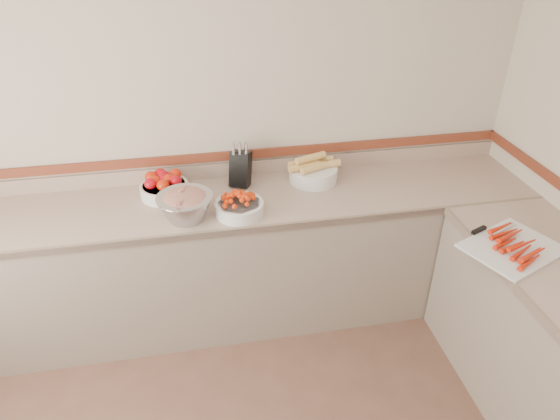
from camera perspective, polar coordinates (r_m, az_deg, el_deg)
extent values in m
plane|color=beige|center=(3.16, -8.56, 10.15)|extent=(4.00, 0.00, 4.00)
cube|color=tan|center=(3.06, -7.59, 0.60)|extent=(4.00, 0.65, 0.04)
cube|color=gray|center=(3.31, -7.05, -6.08)|extent=(4.00, 0.63, 0.86)
cube|color=#846D58|center=(2.79, -7.13, -2.69)|extent=(4.00, 0.02, 0.04)
cube|color=tan|center=(3.30, -8.07, 4.42)|extent=(4.00, 0.02, 0.10)
cube|color=brown|center=(3.25, -8.20, 5.97)|extent=(4.00, 0.02, 0.06)
cube|color=black|center=(3.17, -4.54, 4.73)|extent=(0.17, 0.18, 0.24)
cylinder|color=silver|center=(3.08, -5.32, 6.82)|extent=(0.03, 0.03, 0.06)
cylinder|color=silver|center=(3.08, -4.59, 6.88)|extent=(0.03, 0.03, 0.06)
cylinder|color=silver|center=(3.09, -3.87, 6.95)|extent=(0.03, 0.03, 0.06)
cylinder|color=silver|center=(3.10, -5.37, 7.00)|extent=(0.03, 0.03, 0.06)
cylinder|color=silver|center=(3.10, -4.65, 7.07)|extent=(0.03, 0.03, 0.06)
cylinder|color=silver|center=(3.11, -3.93, 7.13)|extent=(0.03, 0.03, 0.06)
cylinder|color=silver|center=(3.12, -5.41, 7.19)|extent=(0.03, 0.03, 0.06)
cylinder|color=silver|center=(3.13, -4.70, 7.25)|extent=(0.03, 0.03, 0.06)
cylinder|color=silver|center=(3.13, -3.98, 7.31)|extent=(0.03, 0.03, 0.06)
cylinder|color=white|center=(3.15, -13.06, 2.26)|extent=(0.29, 0.29, 0.08)
torus|color=white|center=(3.13, -13.13, 2.78)|extent=(0.30, 0.30, 0.01)
cylinder|color=white|center=(3.13, -13.13, 2.78)|extent=(0.26, 0.26, 0.01)
ellipsoid|color=#BE0711|center=(3.09, -14.58, 2.94)|extent=(0.08, 0.08, 0.07)
ellipsoid|color=red|center=(3.05, -13.23, 2.77)|extent=(0.08, 0.08, 0.07)
ellipsoid|color=#BE0711|center=(3.09, -11.87, 3.30)|extent=(0.08, 0.08, 0.07)
ellipsoid|color=red|center=(3.16, -14.53, 3.69)|extent=(0.08, 0.08, 0.07)
ellipsoid|color=#BE0711|center=(3.13, -13.21, 3.54)|extent=(0.08, 0.08, 0.07)
ellipsoid|color=red|center=(3.16, -11.88, 4.04)|extent=(0.08, 0.08, 0.07)
ellipsoid|color=#BE0711|center=(3.19, -13.55, 4.04)|extent=(0.08, 0.08, 0.07)
ellipsoid|color=red|center=(3.11, -12.59, 3.44)|extent=(0.08, 0.08, 0.07)
ellipsoid|color=#BE0711|center=(3.16, -13.21, 3.83)|extent=(0.08, 0.08, 0.07)
ellipsoid|color=red|center=(3.11, -14.12, 3.24)|extent=(0.08, 0.08, 0.07)
cylinder|color=white|center=(2.90, -4.67, 0.22)|extent=(0.28, 0.28, 0.07)
torus|color=white|center=(2.88, -4.70, 0.74)|extent=(0.28, 0.28, 0.01)
cylinder|color=white|center=(2.88, -4.70, 0.74)|extent=(0.25, 0.25, 0.01)
sphere|color=red|center=(2.90, -5.07, 2.09)|extent=(0.03, 0.03, 0.03)
sphere|color=red|center=(2.81, -6.28, 0.41)|extent=(0.03, 0.03, 0.03)
sphere|color=red|center=(2.81, -5.65, 0.66)|extent=(0.03, 0.03, 0.03)
sphere|color=red|center=(2.91, -5.79, 1.87)|extent=(0.03, 0.03, 0.03)
sphere|color=red|center=(2.87, -5.84, 1.61)|extent=(0.03, 0.03, 0.03)
sphere|color=red|center=(2.82, -4.94, 1.23)|extent=(0.03, 0.03, 0.03)
sphere|color=red|center=(2.82, -5.18, 1.15)|extent=(0.03, 0.03, 0.03)
sphere|color=red|center=(2.83, -5.52, 0.90)|extent=(0.03, 0.03, 0.03)
sphere|color=red|center=(2.87, -6.44, 1.32)|extent=(0.03, 0.03, 0.03)
sphere|color=red|center=(2.84, -5.39, 1.50)|extent=(0.03, 0.03, 0.03)
sphere|color=red|center=(2.85, -4.82, 1.87)|extent=(0.03, 0.03, 0.03)
sphere|color=red|center=(2.81, -3.25, 0.73)|extent=(0.03, 0.03, 0.03)
sphere|color=red|center=(2.88, -6.26, 1.40)|extent=(0.03, 0.03, 0.03)
sphere|color=red|center=(2.86, -4.54, 1.87)|extent=(0.03, 0.03, 0.03)
sphere|color=red|center=(2.84, -4.80, 1.55)|extent=(0.03, 0.03, 0.03)
sphere|color=red|center=(2.89, -4.36, 2.09)|extent=(0.03, 0.03, 0.03)
sphere|color=red|center=(2.80, -5.23, 0.40)|extent=(0.03, 0.03, 0.03)
sphere|color=red|center=(2.83, -6.37, 0.76)|extent=(0.03, 0.03, 0.03)
sphere|color=red|center=(2.88, -6.09, 1.62)|extent=(0.03, 0.03, 0.03)
sphere|color=red|center=(2.84, -4.67, 1.68)|extent=(0.03, 0.03, 0.03)
sphere|color=red|center=(2.91, -3.45, 1.89)|extent=(0.03, 0.03, 0.03)
sphere|color=red|center=(2.90, -5.95, 1.66)|extent=(0.03, 0.03, 0.03)
sphere|color=red|center=(2.88, -5.46, 1.74)|extent=(0.03, 0.03, 0.03)
sphere|color=red|center=(2.85, -4.23, 1.75)|extent=(0.03, 0.03, 0.03)
sphere|color=red|center=(2.87, -3.61, 1.78)|extent=(0.03, 0.03, 0.03)
sphere|color=red|center=(2.83, -4.76, 1.45)|extent=(0.03, 0.03, 0.03)
sphere|color=red|center=(2.84, -5.35, 1.58)|extent=(0.03, 0.03, 0.03)
sphere|color=red|center=(2.85, -4.97, 1.91)|extent=(0.03, 0.03, 0.03)
sphere|color=red|center=(2.92, -5.31, 2.04)|extent=(0.03, 0.03, 0.03)
sphere|color=red|center=(2.94, -5.05, 2.14)|extent=(0.03, 0.03, 0.03)
sphere|color=red|center=(2.86, -4.44, 2.02)|extent=(0.03, 0.03, 0.03)
sphere|color=red|center=(2.87, -4.73, 1.89)|extent=(0.03, 0.03, 0.03)
sphere|color=red|center=(2.84, -4.73, 2.00)|extent=(0.03, 0.03, 0.03)
sphere|color=red|center=(2.87, -4.17, 1.70)|extent=(0.03, 0.03, 0.03)
sphere|color=red|center=(2.89, -3.06, 1.65)|extent=(0.03, 0.03, 0.03)
sphere|color=red|center=(2.84, -6.23, 0.92)|extent=(0.03, 0.03, 0.03)
sphere|color=red|center=(2.83, -3.86, 1.45)|extent=(0.03, 0.03, 0.03)
sphere|color=red|center=(2.85, -5.01, 1.55)|extent=(0.03, 0.03, 0.03)
sphere|color=red|center=(2.81, -6.06, 0.51)|extent=(0.03, 0.03, 0.03)
sphere|color=red|center=(2.84, -4.68, 1.96)|extent=(0.03, 0.03, 0.03)
sphere|color=red|center=(2.89, -4.51, 2.03)|extent=(0.03, 0.03, 0.03)
sphere|color=red|center=(2.85, -4.68, 1.73)|extent=(0.03, 0.03, 0.03)
cylinder|color=white|center=(3.24, 3.82, 4.14)|extent=(0.31, 0.31, 0.09)
torus|color=white|center=(3.23, 3.84, 4.79)|extent=(0.31, 0.31, 0.01)
cylinder|color=#E4B15F|center=(3.18, 2.76, 4.97)|extent=(0.21, 0.10, 0.05)
cylinder|color=#E4B15F|center=(3.17, 4.06, 4.86)|extent=(0.21, 0.12, 0.05)
cylinder|color=#E4B15F|center=(3.22, 5.10, 5.20)|extent=(0.21, 0.07, 0.05)
cylinder|color=#E4B15F|center=(3.24, 2.69, 5.48)|extent=(0.21, 0.11, 0.05)
cylinder|color=#E4B15F|center=(3.27, 4.26, 5.68)|extent=(0.21, 0.05, 0.05)
cylinder|color=#E4B15F|center=(3.19, 3.52, 5.96)|extent=(0.21, 0.11, 0.05)
cylinder|color=#B2B2BA|center=(2.87, -10.73, 0.25)|extent=(0.32, 0.32, 0.15)
torus|color=#B2B2BA|center=(2.83, -10.87, 1.45)|extent=(0.32, 0.32, 0.01)
ellipsoid|color=#B11455|center=(2.84, -10.84, 1.23)|extent=(0.26, 0.26, 0.08)
cube|color=#B11455|center=(2.76, -11.26, 0.94)|extent=(0.03, 0.03, 0.02)
cube|color=#A0B658|center=(2.82, -11.36, 1.57)|extent=(0.03, 0.03, 0.02)
cube|color=#B11455|center=(2.84, -10.61, 1.78)|extent=(0.02, 0.02, 0.02)
cube|color=#A0B658|center=(2.84, -10.14, 1.80)|extent=(0.03, 0.03, 0.02)
cube|color=#B11455|center=(2.84, -9.98, 1.85)|extent=(0.03, 0.03, 0.02)
cube|color=#A0B658|center=(2.82, -11.01, 1.69)|extent=(0.03, 0.03, 0.02)
cube|color=#B11455|center=(2.80, -10.47, 1.48)|extent=(0.03, 0.03, 0.02)
cube|color=#A0B658|center=(2.87, -11.07, 2.30)|extent=(0.03, 0.03, 0.02)
cube|color=#B11455|center=(2.91, -10.66, 2.62)|extent=(0.02, 0.02, 0.02)
cube|color=#A0B658|center=(2.74, -11.57, 0.59)|extent=(0.02, 0.02, 0.02)
cube|color=#B11455|center=(2.83, -10.92, 1.57)|extent=(0.03, 0.03, 0.02)
cube|color=#A0B658|center=(2.87, -10.97, 2.27)|extent=(0.03, 0.03, 0.02)
cube|color=#B11455|center=(2.80, -11.56, 1.15)|extent=(0.02, 0.02, 0.02)
cube|color=#A0B658|center=(2.83, -11.22, 2.06)|extent=(0.03, 0.03, 0.02)
cube|color=silver|center=(2.88, 25.02, -3.94)|extent=(0.57, 0.52, 0.01)
cone|color=red|center=(2.78, 26.71, -5.29)|extent=(0.18, 0.10, 0.03)
cone|color=red|center=(2.78, 26.52, -4.56)|extent=(0.18, 0.10, 0.03)
cone|color=red|center=(2.81, 26.10, -4.65)|extent=(0.18, 0.10, 0.03)
cone|color=red|center=(2.83, 25.80, -4.33)|extent=(0.18, 0.10, 0.03)
cone|color=red|center=(2.83, 25.62, -3.61)|extent=(0.18, 0.10, 0.03)
cone|color=red|center=(2.86, 25.22, -3.71)|extent=(0.18, 0.10, 0.03)
cone|color=red|center=(2.88, 24.93, -3.40)|extent=(0.18, 0.10, 0.03)
cone|color=red|center=(2.89, 24.76, -2.70)|extent=(0.18, 0.10, 0.03)
cone|color=red|center=(2.92, 24.37, -2.80)|extent=(0.18, 0.10, 0.03)
cone|color=red|center=(2.94, 24.10, -2.50)|extent=(0.18, 0.10, 0.03)
cone|color=red|center=(2.94, 23.93, -1.82)|extent=(0.18, 0.10, 0.03)
cube|color=silver|center=(3.01, 24.09, -1.91)|extent=(0.19, 0.11, 0.00)
cube|color=black|center=(2.93, 21.79, -2.13)|extent=(0.10, 0.06, 0.02)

